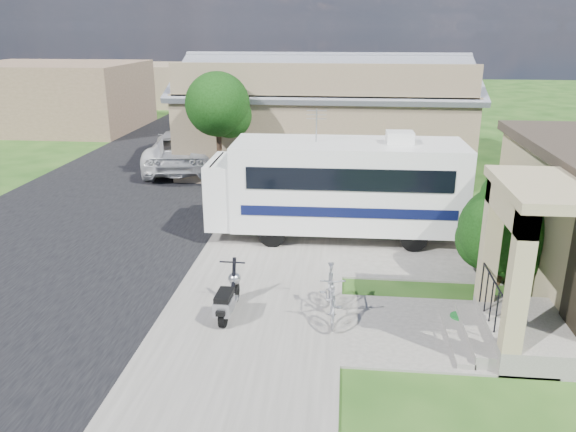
# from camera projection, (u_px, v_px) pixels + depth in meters

# --- Properties ---
(ground) EXTENTS (120.00, 120.00, 0.00)m
(ground) POSITION_uv_depth(u_px,v_px,m) (298.00, 304.00, 13.03)
(ground) COLOR #183F10
(street_slab) EXTENTS (9.00, 80.00, 0.02)m
(street_slab) POSITION_uv_depth(u_px,v_px,m) (138.00, 182.00, 23.18)
(street_slab) COLOR black
(street_slab) RESTS_ON ground
(sidewalk_slab) EXTENTS (4.00, 80.00, 0.06)m
(sidewalk_slab) POSITION_uv_depth(u_px,v_px,m) (295.00, 186.00, 22.54)
(sidewalk_slab) COLOR slate
(sidewalk_slab) RESTS_ON ground
(driveway_slab) EXTENTS (7.00, 6.00, 0.05)m
(driveway_slab) POSITION_uv_depth(u_px,v_px,m) (360.00, 237.00, 17.12)
(driveway_slab) COLOR slate
(driveway_slab) RESTS_ON ground
(walk_slab) EXTENTS (4.00, 3.00, 0.05)m
(walk_slab) POSITION_uv_depth(u_px,v_px,m) (436.00, 332.00, 11.79)
(walk_slab) COLOR slate
(walk_slab) RESTS_ON ground
(warehouse) EXTENTS (12.50, 8.40, 5.04)m
(warehouse) POSITION_uv_depth(u_px,v_px,m) (325.00, 122.00, 25.55)
(warehouse) COLOR #7F6B4F
(warehouse) RESTS_ON ground
(distant_bldg_far) EXTENTS (10.00, 8.00, 4.00)m
(distant_bldg_far) POSITION_uv_depth(u_px,v_px,m) (56.00, 96.00, 34.76)
(distant_bldg_far) COLOR brown
(distant_bldg_far) RESTS_ON ground
(distant_bldg_near) EXTENTS (8.00, 7.00, 3.20)m
(distant_bldg_near) POSITION_uv_depth(u_px,v_px,m) (152.00, 84.00, 46.00)
(distant_bldg_near) COLOR #7F6B4F
(distant_bldg_near) RESTS_ON ground
(street_tree_a) EXTENTS (2.44, 2.40, 4.58)m
(street_tree_a) POSITION_uv_depth(u_px,v_px,m) (221.00, 108.00, 20.87)
(street_tree_a) COLOR black
(street_tree_a) RESTS_ON ground
(street_tree_b) EXTENTS (2.44, 2.40, 4.73)m
(street_tree_b) POSITION_uv_depth(u_px,v_px,m) (261.00, 79.00, 30.25)
(street_tree_b) COLOR black
(street_tree_b) RESTS_ON ground
(street_tree_c) EXTENTS (2.44, 2.40, 4.42)m
(street_tree_c) POSITION_uv_depth(u_px,v_px,m) (280.00, 72.00, 38.82)
(street_tree_c) COLOR black
(street_tree_c) RESTS_ON ground
(motorhome) EXTENTS (7.53, 2.57, 3.84)m
(motorhome) POSITION_uv_depth(u_px,v_px,m) (338.00, 185.00, 16.67)
(motorhome) COLOR white
(motorhome) RESTS_ON ground
(shrub) EXTENTS (2.42, 2.31, 2.97)m
(shrub) POSITION_uv_depth(u_px,v_px,m) (507.00, 226.00, 13.62)
(shrub) COLOR black
(shrub) RESTS_ON ground
(scooter) EXTENTS (0.58, 1.66, 1.09)m
(scooter) POSITION_uv_depth(u_px,v_px,m) (228.00, 298.00, 12.24)
(scooter) COLOR black
(scooter) RESTS_ON ground
(bicycle) EXTENTS (0.67, 1.92, 1.13)m
(bicycle) POSITION_uv_depth(u_px,v_px,m) (331.00, 296.00, 12.19)
(bicycle) COLOR #9A9BA1
(bicycle) RESTS_ON ground
(pickup_truck) EXTENTS (3.89, 6.72, 1.76)m
(pickup_truck) POSITION_uv_depth(u_px,v_px,m) (184.00, 149.00, 25.22)
(pickup_truck) COLOR silver
(pickup_truck) RESTS_ON ground
(van) EXTENTS (3.06, 5.79, 1.60)m
(van) POSITION_uv_depth(u_px,v_px,m) (215.00, 124.00, 32.08)
(van) COLOR silver
(van) RESTS_ON ground
(garden_hose) EXTENTS (0.38, 0.38, 0.17)m
(garden_hose) POSITION_uv_depth(u_px,v_px,m) (459.00, 320.00, 12.15)
(garden_hose) COLOR #167026
(garden_hose) RESTS_ON ground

